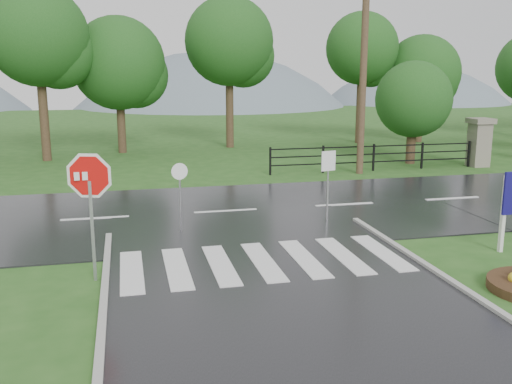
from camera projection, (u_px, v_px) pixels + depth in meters
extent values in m
plane|color=#26531B|center=(342.00, 372.00, 8.54)|extent=(120.00, 120.00, 0.00)
cube|color=black|center=(226.00, 212.00, 18.06)|extent=(90.00, 8.00, 0.04)
cube|color=silver|center=(132.00, 271.00, 12.63)|extent=(0.50, 2.80, 0.02)
cube|color=silver|center=(177.00, 268.00, 12.85)|extent=(0.50, 2.80, 0.02)
cube|color=silver|center=(221.00, 264.00, 13.07)|extent=(0.50, 2.80, 0.02)
cube|color=silver|center=(263.00, 261.00, 13.29)|extent=(0.50, 2.80, 0.02)
cube|color=silver|center=(304.00, 258.00, 13.50)|extent=(0.50, 2.80, 0.02)
cube|color=silver|center=(344.00, 255.00, 13.72)|extent=(0.50, 2.80, 0.02)
cube|color=silver|center=(382.00, 252.00, 13.94)|extent=(0.50, 2.80, 0.02)
cube|color=gray|center=(479.00, 145.00, 26.42)|extent=(0.80, 0.80, 2.00)
cube|color=#6B6659|center=(481.00, 121.00, 26.19)|extent=(1.00, 1.00, 0.24)
cube|color=black|center=(373.00, 162.00, 25.39)|extent=(9.50, 0.05, 0.05)
cube|color=black|center=(374.00, 154.00, 25.32)|extent=(9.50, 0.05, 0.05)
cube|color=black|center=(374.00, 146.00, 25.25)|extent=(9.50, 0.05, 0.05)
cube|color=black|center=(270.00, 161.00, 24.31)|extent=(0.08, 0.08, 1.20)
cube|color=black|center=(469.00, 154.00, 26.40)|extent=(0.08, 0.08, 1.20)
sphere|color=slate|center=(214.00, 236.00, 75.85)|extent=(48.00, 48.00, 48.00)
sphere|color=slate|center=(408.00, 194.00, 81.10)|extent=(36.00, 36.00, 36.00)
cube|color=#939399|center=(93.00, 231.00, 12.03)|extent=(0.07, 0.07, 2.18)
cylinder|color=white|center=(89.00, 176.00, 11.79)|extent=(1.26, 0.39, 1.31)
cylinder|color=red|center=(89.00, 176.00, 11.78)|extent=(1.10, 0.35, 1.14)
cube|color=silver|center=(503.00, 214.00, 13.97)|extent=(0.10, 0.10, 1.93)
cube|color=#939399|center=(328.00, 189.00, 16.65)|extent=(0.04, 0.04, 2.01)
cube|color=white|center=(329.00, 161.00, 16.46)|extent=(0.47, 0.14, 0.58)
cylinder|color=#939399|center=(180.00, 201.00, 15.63)|extent=(0.05, 0.05, 1.82)
cylinder|color=white|center=(180.00, 171.00, 15.44)|extent=(0.45, 0.10, 0.46)
cylinder|color=#473523|center=(363.00, 70.00, 23.88)|extent=(0.29, 0.29, 8.82)
cylinder|color=#3D2B1C|center=(411.00, 137.00, 27.21)|extent=(0.44, 0.44, 2.55)
sphere|color=#174716|center=(414.00, 99.00, 26.83)|extent=(3.59, 3.59, 3.59)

